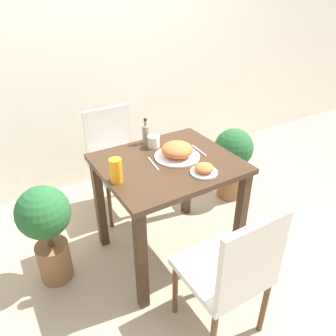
{
  "coord_description": "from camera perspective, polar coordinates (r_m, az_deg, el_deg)",
  "views": [
    {
      "loc": [
        -0.96,
        -1.57,
        1.79
      ],
      "look_at": [
        0.0,
        0.0,
        0.72
      ],
      "focal_mm": 35.0,
      "sensor_mm": 36.0,
      "label": 1
    }
  ],
  "objects": [
    {
      "name": "spoon_utensil",
      "position": [
        2.24,
        5.46,
        3.07
      ],
      "size": [
        0.02,
        0.18,
        0.0
      ],
      "rotation": [
        0.0,
        0.0,
        1.49
      ],
      "color": "silver",
      "rests_on": "dining_table"
    },
    {
      "name": "juice_glass",
      "position": [
        1.88,
        -9.05,
        -0.44
      ],
      "size": [
        0.07,
        0.07,
        0.15
      ],
      "color": "orange",
      "rests_on": "dining_table"
    },
    {
      "name": "side_plate",
      "position": [
        1.97,
        6.29,
        -0.23
      ],
      "size": [
        0.17,
        0.17,
        0.06
      ],
      "color": "white",
      "rests_on": "dining_table"
    },
    {
      "name": "potted_plant_left",
      "position": [
        2.22,
        -20.41,
        -9.44
      ],
      "size": [
        0.33,
        0.33,
        0.72
      ],
      "color": "brown",
      "rests_on": "ground_plane"
    },
    {
      "name": "dining_table",
      "position": [
        2.17,
        0.0,
        -2.02
      ],
      "size": [
        0.86,
        0.75,
        0.77
      ],
      "color": "#3D2819",
      "rests_on": "ground_plane"
    },
    {
      "name": "chair_far",
      "position": [
        2.8,
        -9.24,
        2.14
      ],
      "size": [
        0.42,
        0.42,
        0.88
      ],
      "color": "silver",
      "rests_on": "ground_plane"
    },
    {
      "name": "drink_cup",
      "position": [
        2.27,
        -2.52,
        4.63
      ],
      "size": [
        0.08,
        0.08,
        0.08
      ],
      "color": "silver",
      "rests_on": "dining_table"
    },
    {
      "name": "sauce_bottle",
      "position": [
        2.32,
        -3.91,
        6.0
      ],
      "size": [
        0.05,
        0.05,
        0.19
      ],
      "color": "gray",
      "rests_on": "dining_table"
    },
    {
      "name": "chair_near",
      "position": [
        1.79,
        11.2,
        -17.09
      ],
      "size": [
        0.42,
        0.42,
        0.88
      ],
      "rotation": [
        0.0,
        0.0,
        3.14
      ],
      "color": "silver",
      "rests_on": "ground_plane"
    },
    {
      "name": "fork_utensil",
      "position": [
        2.07,
        -2.56,
        0.74
      ],
      "size": [
        0.03,
        0.18,
        0.0
      ],
      "rotation": [
        0.0,
        0.0,
        1.43
      ],
      "color": "silver",
      "rests_on": "dining_table"
    },
    {
      "name": "food_plate",
      "position": [
        2.13,
        1.62,
        2.98
      ],
      "size": [
        0.3,
        0.3,
        0.1
      ],
      "color": "white",
      "rests_on": "dining_table"
    },
    {
      "name": "wall_back",
      "position": [
        3.07,
        -13.59,
        20.14
      ],
      "size": [
        8.0,
        0.05,
        2.6
      ],
      "color": "white",
      "rests_on": "ground_plane"
    },
    {
      "name": "ground_plane",
      "position": [
        2.57,
        0.0,
        -14.09
      ],
      "size": [
        16.0,
        16.0,
        0.0
      ],
      "primitive_type": "plane",
      "color": "tan"
    },
    {
      "name": "potted_plant_right",
      "position": [
        2.97,
        11.21,
        1.94
      ],
      "size": [
        0.34,
        0.34,
        0.67
      ],
      "color": "brown",
      "rests_on": "ground_plane"
    }
  ]
}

